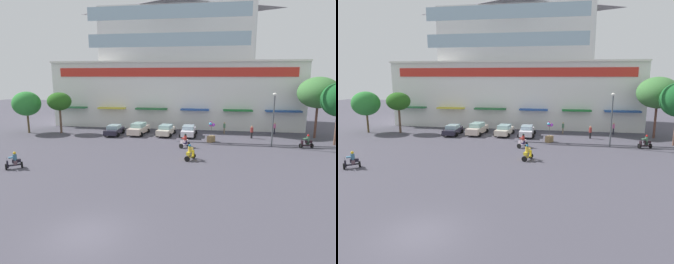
% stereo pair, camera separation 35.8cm
% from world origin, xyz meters
% --- Properties ---
extents(ground_plane, '(128.00, 128.00, 0.00)m').
position_xyz_m(ground_plane, '(0.00, 13.00, 0.00)').
color(ground_plane, '#464450').
extents(colonial_building, '(37.83, 18.13, 20.62)m').
position_xyz_m(colonial_building, '(0.00, 36.62, 8.87)').
color(colonial_building, white).
rests_on(colonial_building, ground).
extents(plaza_tree_0, '(3.68, 3.98, 5.78)m').
position_xyz_m(plaza_tree_0, '(-19.54, 24.08, 4.10)').
color(plaza_tree_0, brown).
rests_on(plaza_tree_0, ground).
extents(plaza_tree_2, '(3.25, 3.14, 5.68)m').
position_xyz_m(plaza_tree_2, '(-14.96, 24.65, 4.41)').
color(plaza_tree_2, brown).
rests_on(plaza_tree_2, ground).
extents(plaza_tree_3, '(5.06, 5.26, 7.80)m').
position_xyz_m(plaza_tree_3, '(19.11, 26.85, 5.81)').
color(plaza_tree_3, brown).
rests_on(plaza_tree_3, ground).
extents(parked_car_0, '(2.39, 4.09, 1.36)m').
position_xyz_m(parked_car_0, '(-7.15, 24.54, 0.70)').
color(parked_car_0, '#242131').
rests_on(parked_car_0, ground).
extents(parked_car_1, '(2.59, 4.62, 1.60)m').
position_xyz_m(parked_car_1, '(-3.96, 25.40, 0.80)').
color(parked_car_1, beige).
rests_on(parked_car_1, ground).
extents(parked_car_2, '(2.52, 4.23, 1.45)m').
position_xyz_m(parked_car_2, '(-0.17, 25.30, 0.73)').
color(parked_car_2, beige).
rests_on(parked_car_2, ground).
extents(parked_car_3, '(2.26, 4.25, 1.43)m').
position_xyz_m(parked_car_3, '(2.88, 25.32, 0.73)').
color(parked_car_3, silver).
rests_on(parked_car_3, ground).
extents(scooter_rider_0, '(1.01, 1.56, 1.57)m').
position_xyz_m(scooter_rider_0, '(4.06, 14.16, 0.65)').
color(scooter_rider_0, black).
rests_on(scooter_rider_0, ground).
extents(scooter_rider_1, '(1.37, 1.29, 1.50)m').
position_xyz_m(scooter_rider_1, '(-10.75, 9.15, 0.61)').
color(scooter_rider_1, black).
rests_on(scooter_rider_1, ground).
extents(scooter_rider_3, '(1.19, 1.38, 1.57)m').
position_xyz_m(scooter_rider_3, '(3.04, 19.04, 0.64)').
color(scooter_rider_3, black).
rests_on(scooter_rider_3, ground).
extents(scooter_rider_4, '(1.52, 0.85, 1.54)m').
position_xyz_m(scooter_rider_4, '(16.44, 20.92, 0.64)').
color(scooter_rider_4, black).
rests_on(scooter_rider_4, ground).
extents(pedestrian_0, '(0.51, 0.51, 1.63)m').
position_xyz_m(pedestrian_0, '(11.01, 25.25, 0.92)').
color(pedestrian_0, black).
rests_on(pedestrian_0, ground).
extents(pedestrian_1, '(0.32, 0.32, 1.61)m').
position_xyz_m(pedestrian_1, '(14.43, 28.50, 0.93)').
color(pedestrian_1, '#212030').
rests_on(pedestrian_1, ground).
extents(pedestrian_2, '(0.43, 0.43, 1.63)m').
position_xyz_m(pedestrian_2, '(7.62, 27.68, 0.94)').
color(pedestrian_2, '#7C6751').
rests_on(pedestrian_2, ground).
extents(streetlamp_near, '(0.40, 0.40, 6.07)m').
position_xyz_m(streetlamp_near, '(12.70, 20.91, 3.59)').
color(streetlamp_near, '#474C51').
rests_on(streetlamp_near, ground).
extents(balloon_vendor_cart, '(1.02, 1.08, 2.52)m').
position_xyz_m(balloon_vendor_cart, '(5.92, 22.28, 1.06)').
color(balloon_vendor_cart, olive).
rests_on(balloon_vendor_cart, ground).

